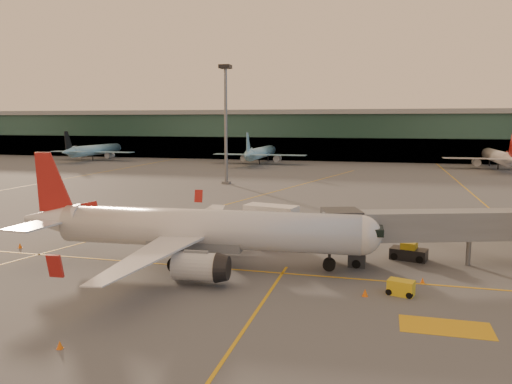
% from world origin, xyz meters
% --- Properties ---
extents(ground, '(600.00, 600.00, 0.00)m').
position_xyz_m(ground, '(0.00, 0.00, 0.00)').
color(ground, '#4C4F54').
rests_on(ground, ground).
extents(taxi_markings, '(100.12, 173.00, 0.01)m').
position_xyz_m(taxi_markings, '(-7.32, 44.49, 0.01)').
color(taxi_markings, gold).
rests_on(taxi_markings, ground).
extents(terminal, '(400.00, 20.00, 17.60)m').
position_xyz_m(terminal, '(0.00, 141.79, 8.76)').
color(terminal, '#19382D').
rests_on(terminal, ground).
extents(mast_west_near, '(2.40, 2.40, 25.60)m').
position_xyz_m(mast_west_near, '(-20.00, 66.00, 14.86)').
color(mast_west_near, slate).
rests_on(mast_west_near, ground).
extents(distant_aircraft_row, '(290.00, 34.00, 13.00)m').
position_xyz_m(distant_aircraft_row, '(-21.00, 118.00, 0.00)').
color(distant_aircraft_row, '#83BEDB').
rests_on(distant_aircraft_row, ground).
extents(main_airplane, '(35.36, 31.86, 10.67)m').
position_xyz_m(main_airplane, '(-3.57, 5.31, 3.47)').
color(main_airplane, silver).
rests_on(main_airplane, ground).
extents(jet_bridge, '(28.44, 11.80, 5.46)m').
position_xyz_m(jet_bridge, '(23.01, 12.48, 3.73)').
color(jet_bridge, slate).
rests_on(jet_bridge, ground).
extents(catering_truck, '(6.19, 3.70, 4.49)m').
position_xyz_m(catering_truck, '(1.75, 14.86, 2.55)').
color(catering_truck, red).
rests_on(catering_truck, ground).
extents(gpu_cart, '(2.31, 1.75, 1.20)m').
position_xyz_m(gpu_cart, '(15.24, 1.77, 0.59)').
color(gpu_cart, gold).
rests_on(gpu_cart, ground).
extents(pushback_tug, '(3.82, 2.65, 1.79)m').
position_xyz_m(pushback_tug, '(16.29, 12.60, 0.73)').
color(pushback_tug, black).
rests_on(pushback_tug, ground).
extents(cone_nose, '(0.38, 0.38, 0.49)m').
position_xyz_m(cone_nose, '(17.13, 5.27, 0.23)').
color(cone_nose, orange).
rests_on(cone_nose, ground).
extents(cone_tail, '(0.44, 0.44, 0.56)m').
position_xyz_m(cone_tail, '(-24.49, 6.76, 0.27)').
color(cone_tail, orange).
rests_on(cone_tail, ground).
extents(cone_wing_right, '(0.40, 0.40, 0.51)m').
position_xyz_m(cone_wing_right, '(-5.09, -13.25, 0.25)').
color(cone_wing_right, orange).
rests_on(cone_wing_right, ground).
extents(cone_wing_left, '(0.50, 0.50, 0.64)m').
position_xyz_m(cone_wing_left, '(-4.79, 21.82, 0.31)').
color(cone_wing_left, orange).
rests_on(cone_wing_left, ground).
extents(cone_fwd, '(0.47, 0.47, 0.60)m').
position_xyz_m(cone_fwd, '(12.51, 0.75, 0.29)').
color(cone_fwd, orange).
rests_on(cone_fwd, ground).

